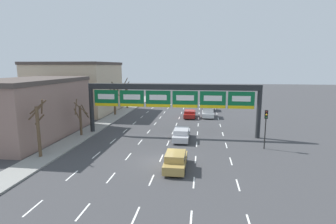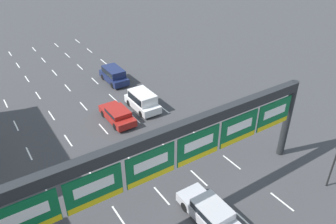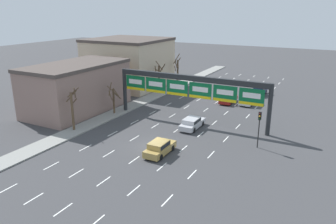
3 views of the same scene
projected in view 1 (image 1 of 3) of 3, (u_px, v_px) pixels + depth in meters
The scene contains 16 objects.
ground_plane at pixel (160, 162), 24.38m from camera, with size 220.00×220.00×0.00m, color #3D3D3F.
sidewalk_left at pixel (47, 156), 25.80m from camera, with size 2.80×110.00×0.15m.
lane_dashes at pixel (175, 128), 37.56m from camera, with size 13.32×67.00×0.01m.
sign_gantry at pixel (172, 95), 32.88m from camera, with size 21.96×0.70×6.55m.
building_near at pixel (30, 108), 32.43m from camera, with size 8.59×16.24×7.28m.
building_far at pixel (76, 87), 49.81m from camera, with size 14.04×13.80×9.49m.
car_red at pixel (190, 114), 45.08m from camera, with size 1.94×4.50×1.29m.
car_gold at pixel (176, 160), 22.56m from camera, with size 1.82×4.40×1.52m.
suv_white at pixel (208, 111), 45.27m from camera, with size 1.99×4.26×1.86m.
car_silver at pixel (181, 134), 31.39m from camera, with size 1.90×4.72×1.43m.
suv_navy at pixel (209, 106), 52.37m from camera, with size 1.88×4.43×1.74m.
traffic_light_near_gantry at pixel (266, 121), 27.64m from camera, with size 0.30×0.35×4.22m.
tree_bare_closest at pixel (81, 117), 32.84m from camera, with size 1.88×2.03×4.55m.
tree_bare_second at pixel (127, 94), 54.26m from camera, with size 1.53×1.87×6.17m.
tree_bare_third at pixel (38, 127), 25.01m from camera, with size 1.85×1.24×5.61m.
tree_bare_furthest at pixel (115, 98), 46.75m from camera, with size 2.12×2.33×5.95m.
Camera 1 is at (3.77, -22.90, 8.82)m, focal length 28.00 mm.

